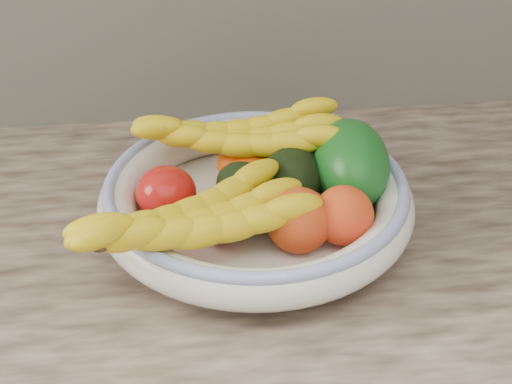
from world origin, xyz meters
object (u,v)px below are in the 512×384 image
at_px(green_mango, 350,164).
at_px(banana_bunch_back, 239,141).
at_px(banana_bunch_front, 193,227).
at_px(fruit_bowl, 256,200).

xyz_separation_m(green_mango, banana_bunch_back, (-0.14, 0.05, 0.01)).
bearing_deg(green_mango, banana_bunch_front, -149.70).
distance_m(green_mango, banana_bunch_back, 0.15).
height_order(fruit_bowl, green_mango, green_mango).
bearing_deg(green_mango, banana_bunch_back, 158.00).
bearing_deg(fruit_bowl, green_mango, 12.17).
bearing_deg(banana_bunch_back, green_mango, -19.00).
relative_size(banana_bunch_back, banana_bunch_front, 0.96).
height_order(banana_bunch_back, banana_bunch_front, banana_bunch_back).
bearing_deg(fruit_bowl, banana_bunch_front, -130.78).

